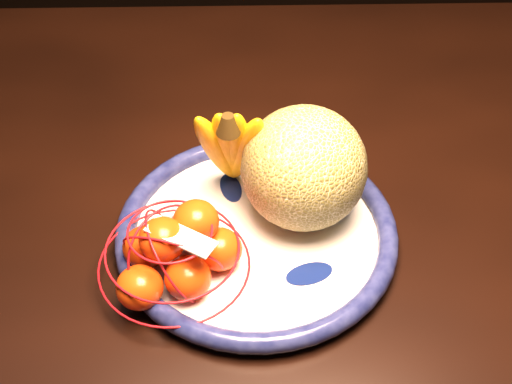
{
  "coord_description": "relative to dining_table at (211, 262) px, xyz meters",
  "views": [
    {
      "loc": [
        0.13,
        -0.63,
        1.43
      ],
      "look_at": [
        0.16,
        -0.08,
        0.88
      ],
      "focal_mm": 50.0,
      "sensor_mm": 36.0,
      "label": 1
    }
  ],
  "objects": [
    {
      "name": "dining_table",
      "position": [
        0.0,
        0.0,
        0.0
      ],
      "size": [
        1.65,
        1.03,
        0.81
      ],
      "rotation": [
        0.0,
        0.0,
        -0.04
      ],
      "color": "black",
      "rests_on": "ground"
    },
    {
      "name": "cantaloupe",
      "position": [
        0.11,
        -0.01,
        0.17
      ],
      "size": [
        0.14,
        0.14,
        0.14
      ],
      "primitive_type": "sphere",
      "color": "olive",
      "rests_on": "fruit_bowl"
    },
    {
      "name": "banana_bunch",
      "position": [
        0.03,
        0.03,
        0.18
      ],
      "size": [
        0.1,
        0.1,
        0.15
      ],
      "rotation": [
        0.0,
        0.0,
        -0.1
      ],
      "color": "yellow",
      "rests_on": "fruit_bowl"
    },
    {
      "name": "price_tag",
      "position": [
        -0.02,
        -0.11,
        0.17
      ],
      "size": [
        0.08,
        0.06,
        0.01
      ],
      "primitive_type": "cube",
      "rotation": [
        -0.14,
        0.1,
        -0.52
      ],
      "color": "white",
      "rests_on": "mandarin_bag"
    },
    {
      "name": "fruit_bowl",
      "position": [
        0.06,
        -0.04,
        0.1
      ],
      "size": [
        0.32,
        0.32,
        0.03
      ],
      "rotation": [
        0.0,
        0.0,
        -0.34
      ],
      "color": "white",
      "rests_on": "dining_table"
    },
    {
      "name": "mandarin_bag",
      "position": [
        -0.03,
        -0.09,
        0.13
      ],
      "size": [
        0.21,
        0.21,
        0.1
      ],
      "rotation": [
        0.0,
        0.0,
        0.37
      ],
      "color": "#FF4F0B",
      "rests_on": "fruit_bowl"
    }
  ]
}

